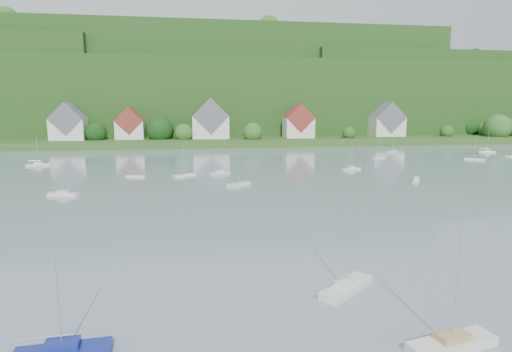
# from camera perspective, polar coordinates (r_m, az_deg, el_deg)

# --- Properties ---
(far_shore_strip) EXTENTS (600.00, 60.00, 3.00)m
(far_shore_strip) POSITION_cam_1_polar(r_m,az_deg,el_deg) (199.02, -7.88, 5.00)
(far_shore_strip) COLOR #264C1C
(far_shore_strip) RESTS_ON ground
(forested_ridge) EXTENTS (620.00, 181.22, 69.89)m
(forested_ridge) POSITION_cam_1_polar(r_m,az_deg,el_deg) (267.13, -8.09, 10.67)
(forested_ridge) COLOR #183E14
(forested_ridge) RESTS_ON ground
(village_building_0) EXTENTS (14.00, 10.40, 16.00)m
(village_building_0) POSITION_cam_1_polar(r_m,az_deg,el_deg) (192.93, -24.55, 6.50)
(village_building_0) COLOR silver
(village_building_0) RESTS_ON far_shore_strip
(village_building_1) EXTENTS (12.00, 9.36, 14.00)m
(village_building_1) POSITION_cam_1_polar(r_m,az_deg,el_deg) (189.65, -17.04, 6.67)
(village_building_1) COLOR silver
(village_building_1) RESTS_ON far_shore_strip
(village_building_2) EXTENTS (16.00, 11.44, 18.00)m
(village_building_2) POSITION_cam_1_polar(r_m,az_deg,el_deg) (186.70, -6.34, 7.45)
(village_building_2) COLOR silver
(village_building_2) RESTS_ON far_shore_strip
(village_building_3) EXTENTS (13.00, 10.40, 15.50)m
(village_building_3) POSITION_cam_1_polar(r_m,az_deg,el_deg) (190.55, 5.89, 7.24)
(village_building_3) COLOR silver
(village_building_3) RESTS_ON far_shore_strip
(village_building_4) EXTENTS (15.00, 10.40, 16.50)m
(village_building_4) POSITION_cam_1_polar(r_m,az_deg,el_deg) (209.95, 17.69, 7.08)
(village_building_4) COLOR silver
(village_building_4) RESTS_ON far_shore_strip
(near_sailboat_1) EXTENTS (6.23, 2.13, 8.27)m
(near_sailboat_1) POSITION_cam_1_polar(r_m,az_deg,el_deg) (32.09, -25.25, -21.03)
(near_sailboat_1) COLOR navy
(near_sailboat_1) RESTS_ON ground
(near_sailboat_2) EXTENTS (6.76, 3.13, 8.81)m
(near_sailboat_2) POSITION_cam_1_polar(r_m,az_deg,el_deg) (33.07, 25.52, -20.07)
(near_sailboat_2) COLOR silver
(near_sailboat_2) RESTS_ON ground
(near_sailboat_3) EXTENTS (6.20, 5.52, 8.79)m
(near_sailboat_3) POSITION_cam_1_polar(r_m,az_deg,el_deg) (39.04, 12.44, -14.68)
(near_sailboat_3) COLOR silver
(near_sailboat_3) RESTS_ON ground
(mooring_buoy_3) EXTENTS (0.44, 0.44, 0.44)m
(mooring_buoy_3) POSITION_cam_1_polar(r_m,az_deg,el_deg) (64.13, -9.46, -5.43)
(mooring_buoy_3) COLOR #ED6900
(mooring_buoy_3) RESTS_ON ground
(far_sailboat_cluster) EXTENTS (202.13, 68.85, 8.71)m
(far_sailboat_cluster) POSITION_cam_1_polar(r_m,az_deg,el_deg) (116.34, 2.41, 1.50)
(far_sailboat_cluster) COLOR silver
(far_sailboat_cluster) RESTS_ON ground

